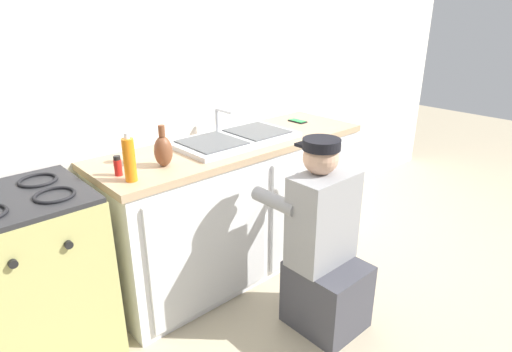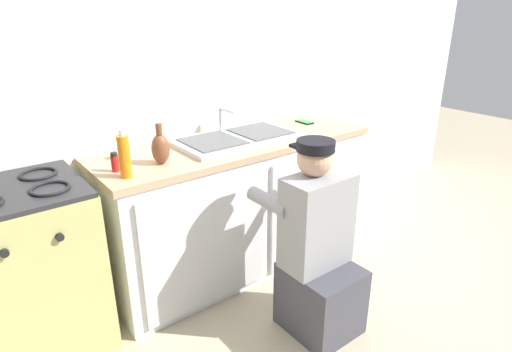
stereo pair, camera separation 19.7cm
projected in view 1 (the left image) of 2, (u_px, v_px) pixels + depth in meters
name	position (u px, v px, depth m)	size (l,w,h in m)	color
ground_plane	(266.00, 280.00, 2.91)	(12.00, 12.00, 0.00)	tan
back_wall	(202.00, 83.00, 2.89)	(6.00, 0.10, 2.50)	silver
counter_cabinet	(237.00, 208.00, 2.95)	(1.85, 0.62, 0.88)	white
countertop	(235.00, 144.00, 2.78)	(1.89, 0.62, 0.04)	tan
sink_double_basin	(235.00, 138.00, 2.77)	(0.80, 0.44, 0.19)	silver
stove_range	(33.00, 281.00, 2.12)	(0.63, 0.62, 0.94)	tan
plumber_person	(324.00, 252.00, 2.38)	(0.42, 0.61, 1.10)	#3F3F47
spice_bottle_red	(118.00, 166.00, 2.20)	(0.04, 0.04, 0.10)	red
soap_bottle_orange	(129.00, 159.00, 2.10)	(0.06, 0.06, 0.25)	orange
cell_phone	(297.00, 121.00, 3.24)	(0.07, 0.14, 0.01)	black
water_glass	(128.00, 154.00, 2.38)	(0.06, 0.06, 0.10)	#ADC6CC
vase_decorative	(163.00, 150.00, 2.31)	(0.10, 0.10, 0.23)	brown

